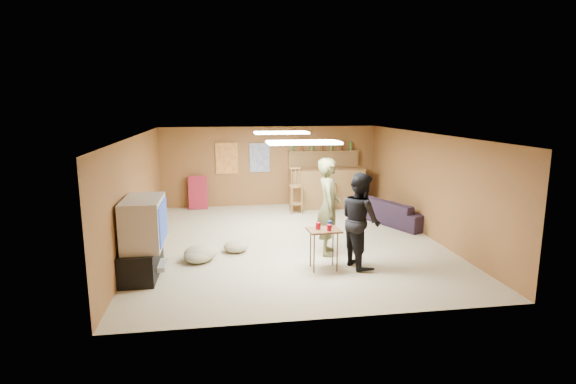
{
  "coord_description": "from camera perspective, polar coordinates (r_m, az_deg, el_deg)",
  "views": [
    {
      "loc": [
        -1.39,
        -8.88,
        2.79
      ],
      "look_at": [
        0.0,
        0.2,
        1.0
      ],
      "focal_mm": 28.0,
      "sensor_mm": 36.0,
      "label": 1
    }
  ],
  "objects": [
    {
      "name": "wall_right",
      "position": [
        10.04,
        17.35,
        0.84
      ],
      "size": [
        0.02,
        7.0,
        2.2
      ],
      "primitive_type": "cube",
      "color": "brown",
      "rests_on": "ground"
    },
    {
      "name": "bar_counter",
      "position": [
        12.38,
        4.95,
        0.56
      ],
      "size": [
        2.0,
        0.6,
        1.1
      ],
      "primitive_type": "cube",
      "color": "brown",
      "rests_on": "ground"
    },
    {
      "name": "wall_back",
      "position": [
        12.57,
        -2.28,
        3.29
      ],
      "size": [
        6.0,
        0.02,
        2.2
      ],
      "primitive_type": "cube",
      "color": "brown",
      "rests_on": "ground"
    },
    {
      "name": "cushion_far",
      "position": [
        8.31,
        -11.35,
        -7.95
      ],
      "size": [
        0.64,
        0.64,
        0.23
      ],
      "primitive_type": "ellipsoid",
      "rotation": [
        0.0,
        0.0,
        -0.28
      ],
      "color": "tan",
      "rests_on": "ground"
    },
    {
      "name": "poster_right",
      "position": [
        12.47,
        -3.64,
        4.37
      ],
      "size": [
        0.55,
        0.03,
        0.8
      ],
      "primitive_type": "cube",
      "color": "#334C99",
      "rests_on": "wall_back"
    },
    {
      "name": "cup_red_far",
      "position": [
        7.58,
        5.24,
        -4.52
      ],
      "size": [
        0.1,
        0.1,
        0.11
      ],
      "primitive_type": "cylinder",
      "rotation": [
        0.0,
        0.0,
        -0.34
      ],
      "color": "red",
      "rests_on": "tray_table"
    },
    {
      "name": "bottle_row",
      "position": [
        12.63,
        4.3,
        5.84
      ],
      "size": [
        1.76,
        0.08,
        0.26
      ],
      "primitive_type": null,
      "color": "#3F7233",
      "rests_on": "bar_shelf"
    },
    {
      "name": "person_black",
      "position": [
        7.87,
        9.18,
        -3.52
      ],
      "size": [
        0.77,
        0.91,
        1.66
      ],
      "primitive_type": "imported",
      "rotation": [
        0.0,
        0.0,
        1.76
      ],
      "color": "black",
      "rests_on": "ground"
    },
    {
      "name": "bar_lip",
      "position": [
        12.05,
        5.27,
        2.92
      ],
      "size": [
        2.1,
        0.12,
        0.05
      ],
      "primitive_type": "cube",
      "color": "#472B16",
      "rests_on": "bar_counter"
    },
    {
      "name": "wall_front",
      "position": [
        5.8,
        5.56,
        -5.94
      ],
      "size": [
        6.0,
        0.02,
        2.2
      ],
      "primitive_type": "cube",
      "color": "brown",
      "rests_on": "ground"
    },
    {
      "name": "cup_blue",
      "position": [
        7.8,
        5.33,
        -4.06
      ],
      "size": [
        0.08,
        0.08,
        0.11
      ],
      "primitive_type": "cylinder",
      "rotation": [
        0.0,
        0.0,
        -0.06
      ],
      "color": "navy",
      "rests_on": "tray_table"
    },
    {
      "name": "ground",
      "position": [
        9.41,
        0.19,
        -6.22
      ],
      "size": [
        7.0,
        7.0,
        0.0
      ],
      "primitive_type": "plane",
      "color": "tan",
      "rests_on": "ground"
    },
    {
      "name": "ceiling",
      "position": [
        9.0,
        0.19,
        7.28
      ],
      "size": [
        6.0,
        7.0,
        0.02
      ],
      "primitive_type": "cube",
      "color": "silver",
      "rests_on": "ground"
    },
    {
      "name": "ceiling_panel_back",
      "position": [
        10.19,
        -0.86,
        7.54
      ],
      "size": [
        1.2,
        0.6,
        0.04
      ],
      "primitive_type": "cube",
      "color": "white",
      "rests_on": "ceiling"
    },
    {
      "name": "cushion_mid",
      "position": [
        8.77,
        -6.63,
        -6.86
      ],
      "size": [
        0.48,
        0.48,
        0.21
      ],
      "primitive_type": "ellipsoid",
      "rotation": [
        0.0,
        0.0,
        -0.01
      ],
      "color": "tan",
      "rests_on": "ground"
    },
    {
      "name": "person_olive",
      "position": [
        8.42,
        5.15,
        -1.87
      ],
      "size": [
        0.56,
        0.74,
        1.83
      ],
      "primitive_type": "imported",
      "rotation": [
        0.0,
        0.0,
        1.37
      ],
      "color": "brown",
      "rests_on": "ground"
    },
    {
      "name": "dvd_box",
      "position": [
        7.91,
        -16.46,
        -8.93
      ],
      "size": [
        0.35,
        0.5,
        0.08
      ],
      "primitive_type": "cube",
      "color": "#B2B2B7",
      "rests_on": "tv_stand"
    },
    {
      "name": "poster_left",
      "position": [
        12.42,
        -7.79,
        4.27
      ],
      "size": [
        0.6,
        0.03,
        0.85
      ],
      "primitive_type": "cube",
      "color": "#BF3F26",
      "rests_on": "wall_back"
    },
    {
      "name": "bar_stool_left",
      "position": [
        11.67,
        1.05,
        -0.04
      ],
      "size": [
        0.44,
        0.44,
        1.1
      ],
      "primitive_type": null,
      "rotation": [
        0.0,
        0.0,
        0.31
      ],
      "color": "brown",
      "rests_on": "ground"
    },
    {
      "name": "wall_left",
      "position": [
        9.18,
        -18.65,
        -0.16
      ],
      "size": [
        0.02,
        7.0,
        2.2
      ],
      "primitive_type": "cube",
      "color": "brown",
      "rests_on": "ground"
    },
    {
      "name": "folding_chair_stack",
      "position": [
        12.41,
        -11.36,
        -0.06
      ],
      "size": [
        0.5,
        0.26,
        0.91
      ],
      "primitive_type": "cube",
      "rotation": [
        -0.14,
        0.0,
        0.0
      ],
      "color": "maroon",
      "rests_on": "ground"
    },
    {
      "name": "cup_red_near",
      "position": [
        7.65,
        3.84,
        -4.31
      ],
      "size": [
        0.1,
        0.1,
        0.12
      ],
      "primitive_type": "cylinder",
      "rotation": [
        0.0,
        0.0,
        0.22
      ],
      "color": "red",
      "rests_on": "tray_table"
    },
    {
      "name": "tv_stand",
      "position": [
        7.91,
        -18.09,
        -8.25
      ],
      "size": [
        0.55,
        1.3,
        0.5
      ],
      "primitive_type": "cube",
      "color": "black",
      "rests_on": "ground"
    },
    {
      "name": "tray_table",
      "position": [
        7.77,
        4.56,
        -7.25
      ],
      "size": [
        0.57,
        0.47,
        0.71
      ],
      "primitive_type": "cube",
      "rotation": [
        0.0,
        0.0,
        0.07
      ],
      "color": "#472B16",
      "rests_on": "ground"
    },
    {
      "name": "bar_shelf",
      "position": [
        12.68,
        4.54,
        5.15
      ],
      "size": [
        2.0,
        0.18,
        0.05
      ],
      "primitive_type": "cube",
      "color": "brown",
      "rests_on": "bar_backing"
    },
    {
      "name": "cushion_near_tv",
      "position": [
        8.4,
        -11.04,
        -7.59
      ],
      "size": [
        0.79,
        0.79,
        0.27
      ],
      "primitive_type": "ellipsoid",
      "rotation": [
        0.0,
        0.0,
        -0.39
      ],
      "color": "tan",
      "rests_on": "ground"
    },
    {
      "name": "tv_screen",
      "position": [
        7.67,
        -15.58,
        -3.64
      ],
      "size": [
        0.02,
        0.95,
        0.65
      ],
      "primitive_type": "cube",
      "color": "navy",
      "rests_on": "tv_body"
    },
    {
      "name": "ceiling_panel_front",
      "position": [
        7.53,
        1.97,
        6.31
      ],
      "size": [
        1.2,
        0.6,
        0.04
      ],
      "primitive_type": "cube",
      "color": "white",
      "rests_on": "ceiling"
    },
    {
      "name": "bar_stool_right",
      "position": [
        12.03,
        5.25,
        0.54
      ],
      "size": [
        0.4,
        0.4,
        1.22
      ],
      "primitive_type": null,
      "rotation": [
        0.0,
        0.0,
        -0.05
      ],
      "color": "brown",
      "rests_on": "ground"
    },
    {
      "name": "sofa",
      "position": [
        11.0,
        13.38,
        -2.43
      ],
      "size": [
        1.48,
        2.1,
        0.57
      ],
      "primitive_type": "imported",
      "rotation": [
        0.0,
        0.0,
        1.98
      ],
      "color": "black",
      "rests_on": "ground"
    },
    {
      "name": "bar_backing",
      "position": [
        12.73,
        4.5,
        3.82
      ],
      "size": [
        2.0,
        0.14,
        0.6
      ],
      "primitive_type": "cube",
      "color": "brown",
      "rests_on": "bar_counter"
    },
    {
      "name": "tv_body",
      "position": [
        7.72,
        -17.86,
        -3.68
      ],
      "size": [
        0.6,
        1.1,
        0.8
      ],
      "primitive_type": "cube",
      "color": "#B2B2B7",
      "rests_on": "tv_stand"
    }
  ]
}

